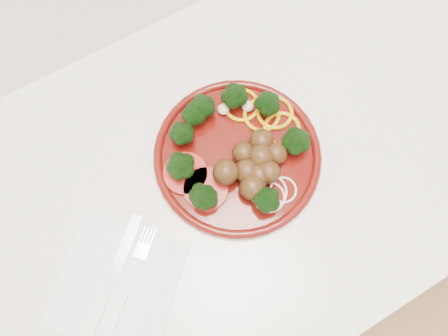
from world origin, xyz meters
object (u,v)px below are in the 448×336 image
plate (236,154)px  fork (120,305)px  knife (104,296)px  napkin (117,284)px

plate → fork: bearing=-157.3°
knife → fork: bearing=-97.0°
plate → knife: (-0.27, -0.09, -0.01)m
napkin → knife: knife is taller
plate → napkin: 0.26m
plate → fork: plate is taller
plate → fork: 0.28m
plate → napkin: plate is taller
plate → knife: 0.28m
napkin → knife: size_ratio=1.06×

